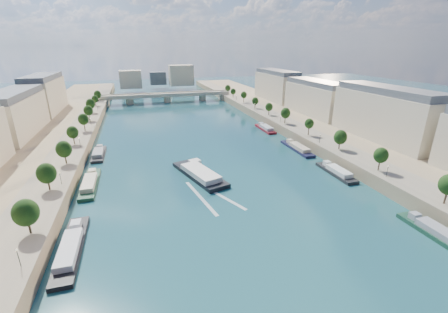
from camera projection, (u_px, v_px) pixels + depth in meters
ground at (201, 154)px, 139.30m from camera, size 700.00×700.00×0.00m
quay_left at (25, 165)px, 119.41m from camera, size 44.00×520.00×5.00m
quay_right at (335, 136)px, 157.46m from camera, size 44.00×520.00×5.00m
pave_left at (65, 155)px, 122.48m from camera, size 14.00×520.00×0.10m
pave_right at (310, 134)px, 152.61m from camera, size 14.00×520.00×0.10m
trees_left at (69, 141)px, 122.93m from camera, size 4.80×268.80×8.26m
trees_right at (298, 119)px, 159.20m from camera, size 4.80×268.80×8.26m
lamps_left at (71, 156)px, 113.73m from camera, size 0.36×200.36×4.28m
lamps_right at (298, 127)px, 154.97m from camera, size 0.36×200.36×4.28m
buildings_right at (345, 104)px, 166.85m from camera, size 16.00×226.00×23.20m
skyline at (162, 77)px, 332.56m from camera, size 79.00×42.00×22.00m
bridge at (167, 96)px, 264.94m from camera, size 112.00×12.00×8.15m
tour_barge at (200, 174)px, 114.27m from camera, size 17.08×31.21×4.07m
wake at (210, 196)px, 99.79m from camera, size 15.18×25.80×0.04m
moored_barges_left at (83, 209)px, 90.16m from camera, size 5.00×124.57×3.60m
moored_barges_right at (344, 177)px, 112.54m from camera, size 5.00×167.97×3.60m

